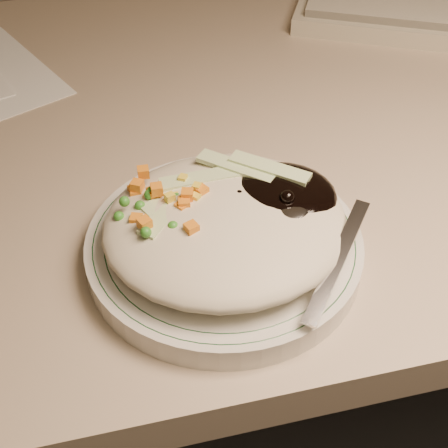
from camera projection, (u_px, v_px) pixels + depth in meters
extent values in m
cube|color=tan|center=(235.00, 125.00, 0.69)|extent=(1.40, 0.70, 0.04)
cylinder|color=silver|center=(224.00, 247.00, 0.51)|extent=(0.22, 0.22, 0.02)
torus|color=#144723|center=(224.00, 239.00, 0.50)|extent=(0.21, 0.21, 0.00)
torus|color=#144723|center=(224.00, 239.00, 0.50)|extent=(0.19, 0.19, 0.00)
ellipsoid|color=beige|center=(225.00, 224.00, 0.48)|extent=(0.19, 0.18, 0.04)
ellipsoid|color=black|center=(276.00, 199.00, 0.50)|extent=(0.10, 0.09, 0.03)
ellipsoid|color=orange|center=(164.00, 215.00, 0.49)|extent=(0.08, 0.08, 0.02)
sphere|color=black|center=(239.00, 197.00, 0.49)|extent=(0.01, 0.01, 0.01)
sphere|color=black|center=(272.00, 186.00, 0.50)|extent=(0.01, 0.01, 0.01)
sphere|color=black|center=(303.00, 184.00, 0.49)|extent=(0.01, 0.01, 0.01)
sphere|color=black|center=(289.00, 181.00, 0.50)|extent=(0.01, 0.01, 0.01)
sphere|color=black|center=(287.00, 198.00, 0.48)|extent=(0.01, 0.01, 0.01)
sphere|color=black|center=(272.00, 192.00, 0.49)|extent=(0.01, 0.01, 0.01)
sphere|color=black|center=(281.00, 182.00, 0.50)|extent=(0.01, 0.01, 0.01)
cube|color=orange|center=(157.00, 189.00, 0.48)|extent=(0.01, 0.01, 0.01)
cube|color=orange|center=(182.00, 215.00, 0.47)|extent=(0.01, 0.01, 0.01)
cube|color=orange|center=(137.00, 186.00, 0.49)|extent=(0.01, 0.01, 0.01)
cube|color=orange|center=(187.00, 195.00, 0.48)|extent=(0.01, 0.01, 0.01)
cube|color=orange|center=(184.00, 204.00, 0.47)|extent=(0.01, 0.01, 0.01)
cube|color=orange|center=(135.00, 190.00, 0.50)|extent=(0.01, 0.01, 0.01)
cube|color=orange|center=(154.00, 193.00, 0.48)|extent=(0.01, 0.01, 0.01)
cube|color=orange|center=(182.00, 208.00, 0.47)|extent=(0.01, 0.01, 0.01)
cube|color=orange|center=(201.00, 191.00, 0.48)|extent=(0.01, 0.01, 0.01)
cube|color=orange|center=(143.00, 172.00, 0.50)|extent=(0.01, 0.01, 0.01)
cube|color=orange|center=(144.00, 223.00, 0.46)|extent=(0.01, 0.01, 0.01)
cube|color=orange|center=(191.00, 228.00, 0.45)|extent=(0.01, 0.01, 0.01)
cube|color=orange|center=(136.00, 220.00, 0.47)|extent=(0.01, 0.01, 0.01)
cube|color=orange|center=(137.00, 194.00, 0.50)|extent=(0.01, 0.01, 0.01)
sphere|color=#388C28|center=(182.00, 201.00, 0.48)|extent=(0.01, 0.01, 0.01)
sphere|color=#388C28|center=(146.00, 232.00, 0.45)|extent=(0.01, 0.01, 0.01)
sphere|color=#388C28|center=(140.00, 206.00, 0.48)|extent=(0.01, 0.01, 0.01)
sphere|color=#388C28|center=(124.00, 201.00, 0.47)|extent=(0.01, 0.01, 0.01)
sphere|color=#388C28|center=(177.00, 198.00, 0.49)|extent=(0.01, 0.01, 0.01)
sphere|color=#388C28|center=(193.00, 227.00, 0.47)|extent=(0.01, 0.01, 0.01)
sphere|color=#388C28|center=(164.00, 211.00, 0.48)|extent=(0.01, 0.01, 0.01)
sphere|color=#388C28|center=(159.00, 229.00, 0.47)|extent=(0.01, 0.01, 0.01)
sphere|color=#388C28|center=(119.00, 216.00, 0.47)|extent=(0.01, 0.01, 0.01)
sphere|color=#388C28|center=(152.00, 191.00, 0.48)|extent=(0.01, 0.01, 0.01)
sphere|color=#388C28|center=(149.00, 194.00, 0.48)|extent=(0.01, 0.01, 0.01)
sphere|color=#388C28|center=(144.00, 220.00, 0.47)|extent=(0.01, 0.01, 0.01)
sphere|color=#388C28|center=(173.00, 226.00, 0.46)|extent=(0.01, 0.01, 0.01)
sphere|color=#388C28|center=(202.00, 182.00, 0.50)|extent=(0.01, 0.01, 0.01)
cube|color=yellow|center=(175.00, 198.00, 0.49)|extent=(0.01, 0.01, 0.01)
cube|color=yellow|center=(196.00, 198.00, 0.48)|extent=(0.01, 0.01, 0.01)
cube|color=yellow|center=(161.00, 198.00, 0.49)|extent=(0.01, 0.01, 0.01)
cube|color=yellow|center=(170.00, 198.00, 0.48)|extent=(0.01, 0.01, 0.01)
cube|color=yellow|center=(164.00, 212.00, 0.48)|extent=(0.01, 0.01, 0.01)
cube|color=yellow|center=(197.00, 188.00, 0.48)|extent=(0.01, 0.01, 0.01)
cube|color=yellow|center=(183.00, 179.00, 0.50)|extent=(0.01, 0.01, 0.01)
cube|color=yellow|center=(176.00, 211.00, 0.48)|extent=(0.01, 0.01, 0.01)
cube|color=#B2D18C|center=(202.00, 178.00, 0.50)|extent=(0.07, 0.02, 0.00)
cube|color=#B2D18C|center=(236.00, 167.00, 0.51)|extent=(0.06, 0.06, 0.00)
cube|color=#B2D18C|center=(171.00, 210.00, 0.47)|extent=(0.06, 0.06, 0.00)
cube|color=#B2D18C|center=(270.00, 168.00, 0.50)|extent=(0.06, 0.06, 0.00)
cube|color=#B2D18C|center=(233.00, 217.00, 0.47)|extent=(0.07, 0.02, 0.00)
cube|color=#B2D18C|center=(181.00, 195.00, 0.49)|extent=(0.07, 0.04, 0.00)
ellipsoid|color=silver|center=(288.00, 208.00, 0.48)|extent=(0.06, 0.06, 0.01)
cube|color=silver|center=(337.00, 260.00, 0.45)|extent=(0.08, 0.09, 0.03)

